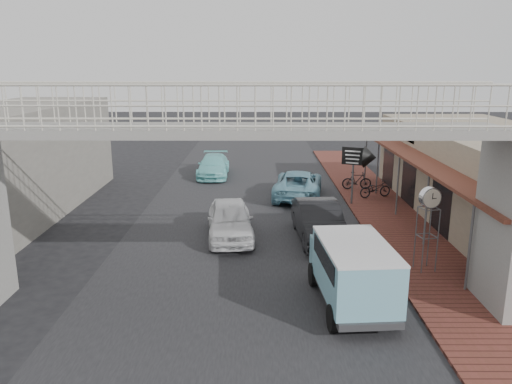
{
  "coord_description": "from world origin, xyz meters",
  "views": [
    {
      "loc": [
        0.51,
        -17.2,
        6.77
      ],
      "look_at": [
        0.42,
        2.51,
        1.8
      ],
      "focal_mm": 35.0,
      "sensor_mm": 36.0,
      "label": 1
    }
  ],
  "objects_px": {
    "angkot_van": "(353,265)",
    "arrow_sign": "(368,158)",
    "white_hatchback": "(230,219)",
    "dark_sedan": "(319,221)",
    "motorcycle_far": "(357,181)",
    "angkot_curb": "(298,184)",
    "motorcycle_near": "(375,189)",
    "angkot_far": "(213,166)",
    "street_clock": "(430,202)"
  },
  "relations": [
    {
      "from": "motorcycle_near",
      "to": "motorcycle_far",
      "type": "height_order",
      "value": "motorcycle_far"
    },
    {
      "from": "angkot_far",
      "to": "white_hatchback",
      "type": "bearing_deg",
      "value": -82.31
    },
    {
      "from": "white_hatchback",
      "to": "angkot_van",
      "type": "xyz_separation_m",
      "value": [
        3.84,
        -6.05,
        0.52
      ]
    },
    {
      "from": "angkot_far",
      "to": "angkot_van",
      "type": "height_order",
      "value": "angkot_van"
    },
    {
      "from": "arrow_sign",
      "to": "motorcycle_near",
      "type": "bearing_deg",
      "value": 86.09
    },
    {
      "from": "angkot_van",
      "to": "white_hatchback",
      "type": "bearing_deg",
      "value": 118.15
    },
    {
      "from": "white_hatchback",
      "to": "angkot_curb",
      "type": "distance_m",
      "value": 7.26
    },
    {
      "from": "white_hatchback",
      "to": "dark_sedan",
      "type": "height_order",
      "value": "dark_sedan"
    },
    {
      "from": "angkot_far",
      "to": "angkot_van",
      "type": "xyz_separation_m",
      "value": [
        5.53,
        -17.7,
        0.61
      ]
    },
    {
      "from": "angkot_far",
      "to": "street_clock",
      "type": "bearing_deg",
      "value": -61.48
    },
    {
      "from": "angkot_far",
      "to": "arrow_sign",
      "type": "distance_m",
      "value": 10.99
    },
    {
      "from": "white_hatchback",
      "to": "motorcycle_far",
      "type": "height_order",
      "value": "white_hatchback"
    },
    {
      "from": "street_clock",
      "to": "motorcycle_far",
      "type": "bearing_deg",
      "value": 77.32
    },
    {
      "from": "angkot_curb",
      "to": "angkot_van",
      "type": "bearing_deg",
      "value": 100.58
    },
    {
      "from": "dark_sedan",
      "to": "motorcycle_far",
      "type": "xyz_separation_m",
      "value": [
        3.08,
        8.12,
        -0.18
      ]
    },
    {
      "from": "angkot_van",
      "to": "arrow_sign",
      "type": "height_order",
      "value": "arrow_sign"
    },
    {
      "from": "angkot_van",
      "to": "arrow_sign",
      "type": "distance_m",
      "value": 10.96
    },
    {
      "from": "white_hatchback",
      "to": "arrow_sign",
      "type": "relative_size",
      "value": 1.51
    },
    {
      "from": "angkot_far",
      "to": "arrow_sign",
      "type": "bearing_deg",
      "value": -41.65
    },
    {
      "from": "street_clock",
      "to": "white_hatchback",
      "type": "bearing_deg",
      "value": 139.07
    },
    {
      "from": "dark_sedan",
      "to": "motorcycle_near",
      "type": "xyz_separation_m",
      "value": [
        3.71,
        6.34,
        -0.21
      ]
    },
    {
      "from": "arrow_sign",
      "to": "motorcycle_far",
      "type": "bearing_deg",
      "value": 110.62
    },
    {
      "from": "angkot_curb",
      "to": "motorcycle_near",
      "type": "bearing_deg",
      "value": -178.0
    },
    {
      "from": "motorcycle_near",
      "to": "arrow_sign",
      "type": "bearing_deg",
      "value": 135.42
    },
    {
      "from": "angkot_far",
      "to": "motorcycle_far",
      "type": "height_order",
      "value": "angkot_far"
    },
    {
      "from": "dark_sedan",
      "to": "street_clock",
      "type": "relative_size",
      "value": 1.63
    },
    {
      "from": "motorcycle_near",
      "to": "white_hatchback",
      "type": "bearing_deg",
      "value": 112.64
    },
    {
      "from": "street_clock",
      "to": "arrow_sign",
      "type": "height_order",
      "value": "arrow_sign"
    },
    {
      "from": "angkot_van",
      "to": "motorcycle_near",
      "type": "height_order",
      "value": "angkot_van"
    },
    {
      "from": "angkot_far",
      "to": "motorcycle_far",
      "type": "relative_size",
      "value": 2.8
    },
    {
      "from": "angkot_van",
      "to": "arrow_sign",
      "type": "relative_size",
      "value": 1.44
    },
    {
      "from": "dark_sedan",
      "to": "arrow_sign",
      "type": "bearing_deg",
      "value": 55.03
    },
    {
      "from": "dark_sedan",
      "to": "arrow_sign",
      "type": "xyz_separation_m",
      "value": [
        2.92,
        4.81,
        1.7
      ]
    },
    {
      "from": "angkot_van",
      "to": "arrow_sign",
      "type": "xyz_separation_m",
      "value": [
        2.64,
        10.58,
        1.19
      ]
    },
    {
      "from": "dark_sedan",
      "to": "angkot_curb",
      "type": "height_order",
      "value": "dark_sedan"
    },
    {
      "from": "angkot_van",
      "to": "motorcycle_far",
      "type": "xyz_separation_m",
      "value": [
        2.81,
        13.88,
        -0.68
      ]
    },
    {
      "from": "motorcycle_far",
      "to": "angkot_curb",
      "type": "bearing_deg",
      "value": 111.26
    },
    {
      "from": "angkot_far",
      "to": "motorcycle_far",
      "type": "xyz_separation_m",
      "value": [
        8.33,
        -3.81,
        -0.07
      ]
    },
    {
      "from": "angkot_curb",
      "to": "angkot_van",
      "type": "xyz_separation_m",
      "value": [
        0.57,
        -12.53,
        0.56
      ]
    },
    {
      "from": "angkot_curb",
      "to": "arrow_sign",
      "type": "height_order",
      "value": "arrow_sign"
    },
    {
      "from": "angkot_van",
      "to": "street_clock",
      "type": "relative_size",
      "value": 1.47
    },
    {
      "from": "motorcycle_near",
      "to": "arrow_sign",
      "type": "xyz_separation_m",
      "value": [
        -0.79,
        -1.53,
        1.91
      ]
    },
    {
      "from": "dark_sedan",
      "to": "angkot_van",
      "type": "relative_size",
      "value": 1.11
    },
    {
      "from": "dark_sedan",
      "to": "arrow_sign",
      "type": "distance_m",
      "value": 5.88
    },
    {
      "from": "motorcycle_far",
      "to": "arrow_sign",
      "type": "distance_m",
      "value": 3.81
    },
    {
      "from": "dark_sedan",
      "to": "motorcycle_near",
      "type": "relative_size",
      "value": 2.67
    },
    {
      "from": "angkot_van",
      "to": "dark_sedan",
      "type": "bearing_deg",
      "value": 88.51
    },
    {
      "from": "angkot_far",
      "to": "arrow_sign",
      "type": "relative_size",
      "value": 1.56
    },
    {
      "from": "angkot_van",
      "to": "street_clock",
      "type": "distance_m",
      "value": 4.03
    },
    {
      "from": "white_hatchback",
      "to": "street_clock",
      "type": "xyz_separation_m",
      "value": [
        6.76,
        -3.54,
        1.72
      ]
    }
  ]
}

